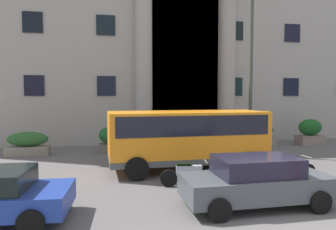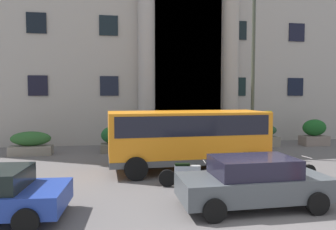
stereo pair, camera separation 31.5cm
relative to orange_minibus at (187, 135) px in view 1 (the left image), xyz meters
The scene contains 13 objects.
ground_plane 5.80m from the orange_minibus, 80.11° to the right, with size 80.00×64.00×0.12m, color #5C5858.
office_building_facade 13.94m from the orange_minibus, 85.39° to the left, with size 32.37×9.80×17.26m.
orange_minibus is the anchor object (origin of this frame).
bus_stop_sign 4.74m from the orange_minibus, 19.35° to the left, with size 0.44×0.08×2.42m.
hedge_planter_west 5.77m from the orange_minibus, 123.12° to the left, with size 1.43×0.94×1.48m.
hedge_planter_entrance_right 7.98m from the orange_minibus, 41.43° to the left, with size 2.20×0.91×1.42m.
hedge_planter_entrance_left 10.86m from the orange_minibus, 28.26° to the left, with size 1.67×0.94×1.67m.
hedge_planter_far_west 5.25m from the orange_minibus, 85.35° to the left, with size 2.18×0.99×1.21m.
hedge_planter_east 8.85m from the orange_minibus, 148.03° to the left, with size 2.17×0.83×1.28m.
parked_sedan_far 4.83m from the orange_minibus, 79.95° to the right, with size 4.26×1.97×1.44m.
scooter_by_planter 2.69m from the orange_minibus, 103.82° to the right, with size 2.01×0.57×0.89m.
motorcycle_near_kerb 4.37m from the orange_minibus, 35.43° to the right, with size 1.93×0.55×0.89m.
lamppost_plaza_centre 5.90m from the orange_minibus, 30.73° to the left, with size 0.40×0.40×8.85m.
Camera 1 is at (-4.31, -7.43, 3.19)m, focal length 33.60 mm.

